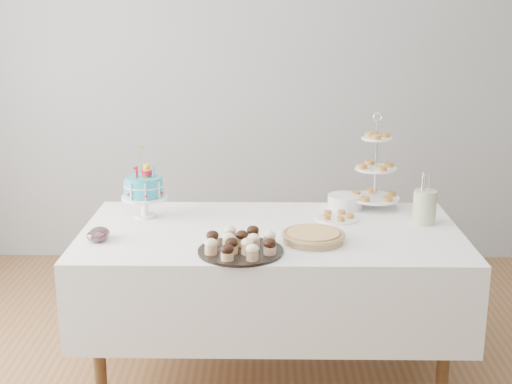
{
  "coord_description": "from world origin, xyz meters",
  "views": [
    {
      "loc": [
        -0.03,
        -3.14,
        1.9
      ],
      "look_at": [
        -0.08,
        0.3,
        0.97
      ],
      "focal_mm": 50.0,
      "sensor_mm": 36.0,
      "label": 1
    }
  ],
  "objects_px": {
    "table": "(271,272)",
    "utensil_pitcher": "(425,206)",
    "tiered_stand": "(376,169)",
    "plate_stack": "(345,202)",
    "birthday_cake": "(145,198)",
    "jam_bowl_a": "(97,236)",
    "pie": "(313,236)",
    "jam_bowl_b": "(100,233)",
    "pastry_plate": "(337,217)",
    "cupcake_tray": "(241,243)"
  },
  "relations": [
    {
      "from": "plate_stack",
      "to": "birthday_cake",
      "type": "bearing_deg",
      "value": -170.34
    },
    {
      "from": "pie",
      "to": "jam_bowl_b",
      "type": "bearing_deg",
      "value": 177.99
    },
    {
      "from": "table",
      "to": "jam_bowl_a",
      "type": "bearing_deg",
      "value": -167.22
    },
    {
      "from": "pie",
      "to": "tiered_stand",
      "type": "xyz_separation_m",
      "value": [
        0.38,
        0.58,
        0.2
      ]
    },
    {
      "from": "cupcake_tray",
      "to": "jam_bowl_b",
      "type": "height_order",
      "value": "cupcake_tray"
    },
    {
      "from": "jam_bowl_b",
      "to": "utensil_pitcher",
      "type": "bearing_deg",
      "value": 9.27
    },
    {
      "from": "birthday_cake",
      "to": "pie",
      "type": "height_order",
      "value": "birthday_cake"
    },
    {
      "from": "tiered_stand",
      "to": "plate_stack",
      "type": "xyz_separation_m",
      "value": [
        -0.16,
        0.0,
        -0.19
      ]
    },
    {
      "from": "cupcake_tray",
      "to": "table",
      "type": "bearing_deg",
      "value": 66.9
    },
    {
      "from": "table",
      "to": "utensil_pitcher",
      "type": "height_order",
      "value": "utensil_pitcher"
    },
    {
      "from": "tiered_stand",
      "to": "plate_stack",
      "type": "height_order",
      "value": "tiered_stand"
    },
    {
      "from": "pie",
      "to": "plate_stack",
      "type": "xyz_separation_m",
      "value": [
        0.21,
        0.58,
        0.01
      ]
    },
    {
      "from": "pie",
      "to": "utensil_pitcher",
      "type": "bearing_deg",
      "value": 26.99
    },
    {
      "from": "pastry_plate",
      "to": "utensil_pitcher",
      "type": "bearing_deg",
      "value": -7.5
    },
    {
      "from": "tiered_stand",
      "to": "jam_bowl_a",
      "type": "xyz_separation_m",
      "value": [
        -1.42,
        -0.59,
        -0.2
      ]
    },
    {
      "from": "pastry_plate",
      "to": "jam_bowl_a",
      "type": "relative_size",
      "value": 2.22
    },
    {
      "from": "jam_bowl_b",
      "to": "tiered_stand",
      "type": "bearing_deg",
      "value": 20.85
    },
    {
      "from": "tiered_stand",
      "to": "jam_bowl_b",
      "type": "xyz_separation_m",
      "value": [
        -1.42,
        -0.54,
        -0.2
      ]
    },
    {
      "from": "pie",
      "to": "plate_stack",
      "type": "height_order",
      "value": "plate_stack"
    },
    {
      "from": "pastry_plate",
      "to": "jam_bowl_b",
      "type": "xyz_separation_m",
      "value": [
        -1.19,
        -0.33,
        0.01
      ]
    },
    {
      "from": "birthday_cake",
      "to": "plate_stack",
      "type": "bearing_deg",
      "value": -3.0
    },
    {
      "from": "pie",
      "to": "jam_bowl_a",
      "type": "bearing_deg",
      "value": -179.26
    },
    {
      "from": "birthday_cake",
      "to": "pie",
      "type": "relative_size",
      "value": 1.23
    },
    {
      "from": "tiered_stand",
      "to": "plate_stack",
      "type": "relative_size",
      "value": 2.78
    },
    {
      "from": "cupcake_tray",
      "to": "plate_stack",
      "type": "relative_size",
      "value": 2.05
    },
    {
      "from": "plate_stack",
      "to": "jam_bowl_a",
      "type": "xyz_separation_m",
      "value": [
        -1.26,
        -0.59,
        -0.01
      ]
    },
    {
      "from": "pie",
      "to": "pastry_plate",
      "type": "height_order",
      "value": "pie"
    },
    {
      "from": "tiered_stand",
      "to": "pastry_plate",
      "type": "xyz_separation_m",
      "value": [
        -0.23,
        -0.21,
        -0.21
      ]
    },
    {
      "from": "tiered_stand",
      "to": "cupcake_tray",
      "type": "bearing_deg",
      "value": -134.53
    },
    {
      "from": "plate_stack",
      "to": "pastry_plate",
      "type": "bearing_deg",
      "value": -106.33
    },
    {
      "from": "birthday_cake",
      "to": "tiered_stand",
      "type": "height_order",
      "value": "tiered_stand"
    },
    {
      "from": "plate_stack",
      "to": "jam_bowl_a",
      "type": "distance_m",
      "value": 1.39
    },
    {
      "from": "pie",
      "to": "plate_stack",
      "type": "bearing_deg",
      "value": 69.63
    },
    {
      "from": "pie",
      "to": "jam_bowl_a",
      "type": "height_order",
      "value": "jam_bowl_a"
    },
    {
      "from": "jam_bowl_a",
      "to": "jam_bowl_b",
      "type": "bearing_deg",
      "value": 90.0
    },
    {
      "from": "table",
      "to": "pastry_plate",
      "type": "relative_size",
      "value": 8.45
    },
    {
      "from": "birthday_cake",
      "to": "plate_stack",
      "type": "relative_size",
      "value": 1.95
    },
    {
      "from": "cupcake_tray",
      "to": "tiered_stand",
      "type": "xyz_separation_m",
      "value": [
        0.72,
        0.73,
        0.18
      ]
    },
    {
      "from": "pie",
      "to": "jam_bowl_b",
      "type": "relative_size",
      "value": 3.17
    },
    {
      "from": "tiered_stand",
      "to": "jam_bowl_a",
      "type": "distance_m",
      "value": 1.55
    },
    {
      "from": "jam_bowl_a",
      "to": "jam_bowl_b",
      "type": "distance_m",
      "value": 0.05
    },
    {
      "from": "birthday_cake",
      "to": "jam_bowl_a",
      "type": "relative_size",
      "value": 3.7
    },
    {
      "from": "birthday_cake",
      "to": "cupcake_tray",
      "type": "xyz_separation_m",
      "value": [
        0.53,
        -0.55,
        -0.06
      ]
    },
    {
      "from": "table",
      "to": "utensil_pitcher",
      "type": "relative_size",
      "value": 7.17
    },
    {
      "from": "tiered_stand",
      "to": "utensil_pitcher",
      "type": "relative_size",
      "value": 2.02
    },
    {
      "from": "table",
      "to": "pie",
      "type": "relative_size",
      "value": 6.21
    },
    {
      "from": "cupcake_tray",
      "to": "pie",
      "type": "xyz_separation_m",
      "value": [
        0.34,
        0.16,
        -0.02
      ]
    },
    {
      "from": "cupcake_tray",
      "to": "jam_bowl_b",
      "type": "distance_m",
      "value": 0.72
    },
    {
      "from": "pie",
      "to": "tiered_stand",
      "type": "bearing_deg",
      "value": 56.84
    },
    {
      "from": "birthday_cake",
      "to": "plate_stack",
      "type": "height_order",
      "value": "birthday_cake"
    }
  ]
}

